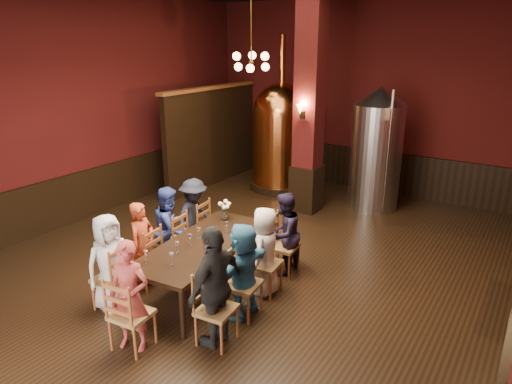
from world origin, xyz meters
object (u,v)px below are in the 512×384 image
Objects in this scene: person_1 at (143,245)px; copper_kettle at (281,135)px; dining_table at (203,247)px; steel_vessel at (376,149)px; person_0 at (110,262)px; rose_vase at (224,207)px; person_2 at (170,228)px.

copper_kettle is at bearing -2.94° from person_1.
dining_table is 0.91m from person_1.
copper_kettle reaches higher than steel_vessel.
dining_table is 4.93m from steel_vessel.
copper_kettle is at bearing 101.54° from dining_table.
person_1 is 0.36× the size of copper_kettle.
person_1 is at bearing 17.37° from person_0.
rose_vase reaches higher than dining_table.
person_1 reaches higher than rose_vase.
copper_kettle is at bearing -19.52° from person_2.
dining_table is 0.91m from person_2.
person_2 is at bearing 158.78° from dining_table.
dining_table is 0.96m from rose_vase.
dining_table is at bearing -73.57° from person_1.
person_1 is 0.66m from person_2.
steel_vessel is at bearing 73.72° from rose_vase.
person_0 is 1.03× the size of person_1.
dining_table is 7.19× the size of rose_vase.
dining_table is at bearing -132.85° from person_2.
steel_vessel reaches higher than dining_table.
person_1 is (-0.81, -0.42, -0.02)m from dining_table.
dining_table is 1.31m from person_0.
person_0 is 6.15m from steel_vessel.
person_0 is (-0.74, -1.08, 0.00)m from dining_table.
person_1 is 1.44m from rose_vase.
dining_table is at bearing -100.40° from steel_vessel.
steel_vessel is (1.70, 5.23, 0.65)m from person_1.
person_2 is (-0.14, 1.32, -0.00)m from person_0.
person_0 is 1.00× the size of person_2.
rose_vase is (-1.15, -3.94, -0.34)m from steel_vessel.
dining_table is 0.68× the size of copper_kettle.
person_1 is at bearing -107.96° from steel_vessel.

